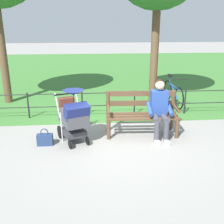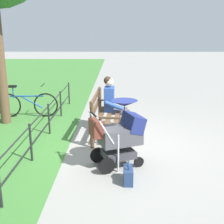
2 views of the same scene
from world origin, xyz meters
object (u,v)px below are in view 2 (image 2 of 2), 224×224
stroller (120,133)px  bicycle (27,104)px  park_bench (104,113)px  handbag (128,175)px  person_on_bench (114,102)px

stroller → bicycle: size_ratio=0.69×
park_bench → bicycle: size_ratio=0.98×
park_bench → handbag: park_bench is taller
stroller → bicycle: 3.85m
stroller → bicycle: stroller is taller
person_on_bench → handbag: 2.53m
person_on_bench → bicycle: person_on_bench is taller
park_bench → stroller: bearing=12.7°
person_on_bench → park_bench: bearing=-32.3°
handbag → person_on_bench: bearing=-174.5°
park_bench → handbag: (2.11, 0.46, -0.40)m
bicycle → handbag: bearing=36.5°
stroller → person_on_bench: bearing=-176.4°
stroller → handbag: size_ratio=3.11×
park_bench → stroller: 1.55m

